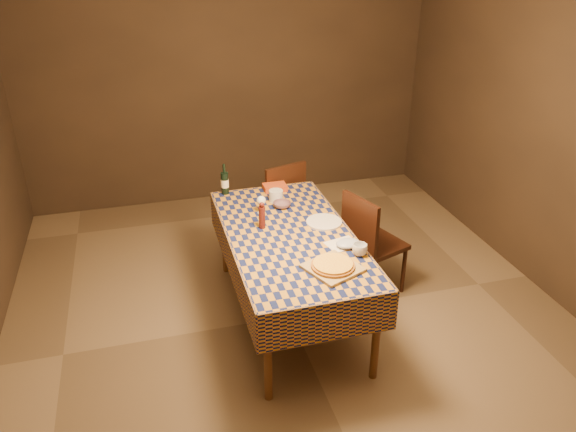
{
  "coord_description": "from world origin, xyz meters",
  "views": [
    {
      "loc": [
        -1.01,
        -3.59,
        2.82
      ],
      "look_at": [
        0.0,
        0.05,
        0.9
      ],
      "focal_mm": 35.0,
      "sensor_mm": 36.0,
      "label": 1
    }
  ],
  "objects_px": {
    "pizza": "(333,265)",
    "chair_right": "(369,239)",
    "dining_table": "(290,243)",
    "bowl": "(282,205)",
    "chair_far": "(279,202)",
    "white_plate": "(324,222)",
    "cutting_board": "(333,268)",
    "wine_bottle": "(225,183)"
  },
  "relations": [
    {
      "from": "cutting_board",
      "to": "pizza",
      "type": "bearing_deg",
      "value": 180.0
    },
    {
      "from": "white_plate",
      "to": "chair_right",
      "type": "relative_size",
      "value": 0.3
    },
    {
      "from": "chair_far",
      "to": "dining_table",
      "type": "bearing_deg",
      "value": -100.53
    },
    {
      "from": "wine_bottle",
      "to": "white_plate",
      "type": "bearing_deg",
      "value": -49.38
    },
    {
      "from": "cutting_board",
      "to": "chair_far",
      "type": "height_order",
      "value": "chair_far"
    },
    {
      "from": "chair_far",
      "to": "chair_right",
      "type": "xyz_separation_m",
      "value": [
        0.53,
        -0.91,
        0.0
      ]
    },
    {
      "from": "pizza",
      "to": "wine_bottle",
      "type": "xyz_separation_m",
      "value": [
        -0.49,
        1.42,
        0.07
      ]
    },
    {
      "from": "pizza",
      "to": "chair_far",
      "type": "distance_m",
      "value": 1.66
    },
    {
      "from": "dining_table",
      "to": "white_plate",
      "type": "relative_size",
      "value": 6.55
    },
    {
      "from": "chair_far",
      "to": "chair_right",
      "type": "height_order",
      "value": "same"
    },
    {
      "from": "pizza",
      "to": "bowl",
      "type": "relative_size",
      "value": 2.33
    },
    {
      "from": "bowl",
      "to": "white_plate",
      "type": "bearing_deg",
      "value": -55.63
    },
    {
      "from": "pizza",
      "to": "bowl",
      "type": "xyz_separation_m",
      "value": [
        -0.09,
        1.02,
        -0.01
      ]
    },
    {
      "from": "dining_table",
      "to": "chair_far",
      "type": "distance_m",
      "value": 1.11
    },
    {
      "from": "cutting_board",
      "to": "white_plate",
      "type": "distance_m",
      "value": 0.68
    },
    {
      "from": "cutting_board",
      "to": "bowl",
      "type": "relative_size",
      "value": 2.22
    },
    {
      "from": "cutting_board",
      "to": "chair_far",
      "type": "distance_m",
      "value": 1.66
    },
    {
      "from": "pizza",
      "to": "chair_right",
      "type": "xyz_separation_m",
      "value": [
        0.59,
        0.72,
        -0.28
      ]
    },
    {
      "from": "pizza",
      "to": "bowl",
      "type": "distance_m",
      "value": 1.02
    },
    {
      "from": "pizza",
      "to": "chair_right",
      "type": "distance_m",
      "value": 0.97
    },
    {
      "from": "bowl",
      "to": "wine_bottle",
      "type": "height_order",
      "value": "wine_bottle"
    },
    {
      "from": "wine_bottle",
      "to": "chair_far",
      "type": "relative_size",
      "value": 0.29
    },
    {
      "from": "chair_far",
      "to": "cutting_board",
      "type": "bearing_deg",
      "value": -91.85
    },
    {
      "from": "dining_table",
      "to": "bowl",
      "type": "distance_m",
      "value": 0.48
    },
    {
      "from": "dining_table",
      "to": "chair_far",
      "type": "relative_size",
      "value": 1.98
    },
    {
      "from": "cutting_board",
      "to": "pizza",
      "type": "relative_size",
      "value": 0.95
    },
    {
      "from": "cutting_board",
      "to": "pizza",
      "type": "xyz_separation_m",
      "value": [
        -0.0,
        0.0,
        0.02
      ]
    },
    {
      "from": "cutting_board",
      "to": "bowl",
      "type": "bearing_deg",
      "value": 94.77
    },
    {
      "from": "dining_table",
      "to": "chair_right",
      "type": "relative_size",
      "value": 1.98
    },
    {
      "from": "dining_table",
      "to": "chair_right",
      "type": "height_order",
      "value": "chair_right"
    },
    {
      "from": "chair_right",
      "to": "white_plate",
      "type": "bearing_deg",
      "value": -171.6
    },
    {
      "from": "white_plate",
      "to": "chair_right",
      "type": "bearing_deg",
      "value": 8.4
    },
    {
      "from": "white_plate",
      "to": "chair_far",
      "type": "distance_m",
      "value": 1.02
    },
    {
      "from": "wine_bottle",
      "to": "chair_right",
      "type": "height_order",
      "value": "wine_bottle"
    },
    {
      "from": "cutting_board",
      "to": "pizza",
      "type": "height_order",
      "value": "pizza"
    },
    {
      "from": "white_plate",
      "to": "chair_far",
      "type": "bearing_deg",
      "value": 96.35
    },
    {
      "from": "pizza",
      "to": "bowl",
      "type": "height_order",
      "value": "pizza"
    },
    {
      "from": "dining_table",
      "to": "pizza",
      "type": "xyz_separation_m",
      "value": [
        0.15,
        -0.56,
        0.11
      ]
    },
    {
      "from": "pizza",
      "to": "dining_table",
      "type": "bearing_deg",
      "value": 104.92
    },
    {
      "from": "dining_table",
      "to": "pizza",
      "type": "height_order",
      "value": "pizza"
    },
    {
      "from": "wine_bottle",
      "to": "bowl",
      "type": "bearing_deg",
      "value": -44.6
    },
    {
      "from": "chair_right",
      "to": "pizza",
      "type": "bearing_deg",
      "value": -129.07
    }
  ]
}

